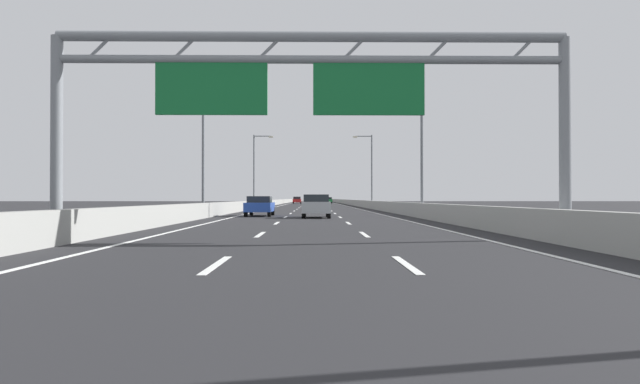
% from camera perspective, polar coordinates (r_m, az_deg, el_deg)
% --- Properties ---
extents(ground_plane, '(260.00, 260.00, 0.00)m').
position_cam_1_polar(ground_plane, '(98.45, -0.69, -1.33)').
color(ground_plane, '#262628').
extents(lane_dash_left_1, '(0.16, 3.00, 0.01)m').
position_cam_1_polar(lane_dash_left_1, '(11.17, -10.20, -7.08)').
color(lane_dash_left_1, white).
rests_on(lane_dash_left_1, ground_plane).
extents(lane_dash_left_2, '(0.16, 3.00, 0.01)m').
position_cam_1_polar(lane_dash_left_2, '(20.07, -5.93, -4.20)').
color(lane_dash_left_2, white).
rests_on(lane_dash_left_2, ground_plane).
extents(lane_dash_left_3, '(0.16, 3.00, 0.01)m').
position_cam_1_polar(lane_dash_left_3, '(29.03, -4.30, -3.08)').
color(lane_dash_left_3, white).
rests_on(lane_dash_left_3, ground_plane).
extents(lane_dash_left_4, '(0.16, 3.00, 0.01)m').
position_cam_1_polar(lane_dash_left_4, '(38.01, -3.44, -2.49)').
color(lane_dash_left_4, white).
rests_on(lane_dash_left_4, ground_plane).
extents(lane_dash_left_5, '(0.16, 3.00, 0.01)m').
position_cam_1_polar(lane_dash_left_5, '(47.00, -2.91, -2.13)').
color(lane_dash_left_5, white).
rests_on(lane_dash_left_5, ground_plane).
extents(lane_dash_left_6, '(0.16, 3.00, 0.01)m').
position_cam_1_polar(lane_dash_left_6, '(55.99, -2.55, -1.88)').
color(lane_dash_left_6, white).
rests_on(lane_dash_left_6, ground_plane).
extents(lane_dash_left_7, '(0.16, 3.00, 0.01)m').
position_cam_1_polar(lane_dash_left_7, '(64.98, -2.29, -1.70)').
color(lane_dash_left_7, white).
rests_on(lane_dash_left_7, ground_plane).
extents(lane_dash_left_8, '(0.16, 3.00, 0.01)m').
position_cam_1_polar(lane_dash_left_8, '(73.98, -2.09, -1.57)').
color(lane_dash_left_8, white).
rests_on(lane_dash_left_8, ground_plane).
extents(lane_dash_left_9, '(0.16, 3.00, 0.01)m').
position_cam_1_polar(lane_dash_left_9, '(82.97, -1.94, -1.46)').
color(lane_dash_left_9, white).
rests_on(lane_dash_left_9, ground_plane).
extents(lane_dash_left_10, '(0.16, 3.00, 0.01)m').
position_cam_1_polar(lane_dash_left_10, '(91.97, -1.82, -1.38)').
color(lane_dash_left_10, white).
rests_on(lane_dash_left_10, ground_plane).
extents(lane_dash_left_11, '(0.16, 3.00, 0.01)m').
position_cam_1_polar(lane_dash_left_11, '(100.97, -1.71, -1.31)').
color(lane_dash_left_11, white).
rests_on(lane_dash_left_11, ground_plane).
extents(lane_dash_left_12, '(0.16, 3.00, 0.01)m').
position_cam_1_polar(lane_dash_left_12, '(109.96, -1.63, -1.25)').
color(lane_dash_left_12, white).
rests_on(lane_dash_left_12, ground_plane).
extents(lane_dash_left_13, '(0.16, 3.00, 0.01)m').
position_cam_1_polar(lane_dash_left_13, '(118.96, -1.56, -1.20)').
color(lane_dash_left_13, white).
rests_on(lane_dash_left_13, ground_plane).
extents(lane_dash_left_14, '(0.16, 3.00, 0.01)m').
position_cam_1_polar(lane_dash_left_14, '(127.96, -1.49, -1.16)').
color(lane_dash_left_14, white).
rests_on(lane_dash_left_14, ground_plane).
extents(lane_dash_left_15, '(0.16, 3.00, 0.01)m').
position_cam_1_polar(lane_dash_left_15, '(136.96, -1.44, -1.12)').
color(lane_dash_left_15, white).
rests_on(lane_dash_left_15, ground_plane).
extents(lane_dash_left_16, '(0.16, 3.00, 0.01)m').
position_cam_1_polar(lane_dash_left_16, '(145.96, -1.39, -1.09)').
color(lane_dash_left_16, white).
rests_on(lane_dash_left_16, ground_plane).
extents(lane_dash_left_17, '(0.16, 3.00, 0.01)m').
position_cam_1_polar(lane_dash_left_17, '(154.96, -1.35, -1.06)').
color(lane_dash_left_17, white).
rests_on(lane_dash_left_17, ground_plane).
extents(lane_dash_right_1, '(0.16, 3.00, 0.01)m').
position_cam_1_polar(lane_dash_right_1, '(11.16, 8.51, -7.09)').
color(lane_dash_right_1, white).
rests_on(lane_dash_right_1, ground_plane).
extents(lane_dash_right_2, '(0.16, 3.00, 0.01)m').
position_cam_1_polar(lane_dash_right_2, '(20.06, 4.39, -4.20)').
color(lane_dash_right_2, white).
rests_on(lane_dash_right_2, ground_plane).
extents(lane_dash_right_3, '(0.16, 3.00, 0.01)m').
position_cam_1_polar(lane_dash_right_3, '(29.02, 2.82, -3.08)').
color(lane_dash_right_3, white).
rests_on(lane_dash_right_3, ground_plane).
extents(lane_dash_right_4, '(0.16, 3.00, 0.01)m').
position_cam_1_polar(lane_dash_right_4, '(38.00, 1.99, -2.49)').
color(lane_dash_right_4, white).
rests_on(lane_dash_right_4, ground_plane).
extents(lane_dash_right_5, '(0.16, 3.00, 0.01)m').
position_cam_1_polar(lane_dash_right_5, '(46.99, 1.48, -2.13)').
color(lane_dash_right_5, white).
rests_on(lane_dash_right_5, ground_plane).
extents(lane_dash_right_6, '(0.16, 3.00, 0.01)m').
position_cam_1_polar(lane_dash_right_6, '(55.98, 1.14, -1.88)').
color(lane_dash_right_6, white).
rests_on(lane_dash_right_6, ground_plane).
extents(lane_dash_right_7, '(0.16, 3.00, 0.01)m').
position_cam_1_polar(lane_dash_right_7, '(64.98, 0.89, -1.70)').
color(lane_dash_right_7, white).
rests_on(lane_dash_right_7, ground_plane).
extents(lane_dash_right_8, '(0.16, 3.00, 0.01)m').
position_cam_1_polar(lane_dash_right_8, '(73.97, 0.70, -1.57)').
color(lane_dash_right_8, white).
rests_on(lane_dash_right_8, ground_plane).
extents(lane_dash_right_9, '(0.16, 3.00, 0.01)m').
position_cam_1_polar(lane_dash_right_9, '(82.97, 0.55, -1.46)').
color(lane_dash_right_9, white).
rests_on(lane_dash_right_9, ground_plane).
extents(lane_dash_right_10, '(0.16, 3.00, 0.01)m').
position_cam_1_polar(lane_dash_right_10, '(91.97, 0.43, -1.38)').
color(lane_dash_right_10, white).
rests_on(lane_dash_right_10, ground_plane).
extents(lane_dash_right_11, '(0.16, 3.00, 0.01)m').
position_cam_1_polar(lane_dash_right_11, '(100.97, 0.33, -1.31)').
color(lane_dash_right_11, white).
rests_on(lane_dash_right_11, ground_plane).
extents(lane_dash_right_12, '(0.16, 3.00, 0.01)m').
position_cam_1_polar(lane_dash_right_12, '(109.96, 0.25, -1.25)').
color(lane_dash_right_12, white).
rests_on(lane_dash_right_12, ground_plane).
extents(lane_dash_right_13, '(0.16, 3.00, 0.01)m').
position_cam_1_polar(lane_dash_right_13, '(118.96, 0.18, -1.20)').
color(lane_dash_right_13, white).
rests_on(lane_dash_right_13, ground_plane).
extents(lane_dash_right_14, '(0.16, 3.00, 0.01)m').
position_cam_1_polar(lane_dash_right_14, '(127.96, 0.12, -1.16)').
color(lane_dash_right_14, white).
rests_on(lane_dash_right_14, ground_plane).
extents(lane_dash_right_15, '(0.16, 3.00, 0.01)m').
position_cam_1_polar(lane_dash_right_15, '(136.96, 0.07, -1.12)').
color(lane_dash_right_15, white).
rests_on(lane_dash_right_15, ground_plane).
extents(lane_dash_right_16, '(0.16, 3.00, 0.01)m').
position_cam_1_polar(lane_dash_right_16, '(145.96, 0.02, -1.09)').
color(lane_dash_right_16, white).
rests_on(lane_dash_right_16, ground_plane).
extents(lane_dash_right_17, '(0.16, 3.00, 0.01)m').
position_cam_1_polar(lane_dash_right_17, '(154.96, -0.02, -1.06)').
color(lane_dash_right_17, white).
rests_on(lane_dash_right_17, ground_plane).
extents(edge_line_left, '(0.16, 176.00, 0.01)m').
position_cam_1_polar(edge_line_left, '(86.61, -4.17, -1.42)').
color(edge_line_left, white).
rests_on(edge_line_left, ground_plane).
extents(edge_line_right, '(0.16, 176.00, 0.01)m').
position_cam_1_polar(edge_line_right, '(86.61, 2.78, -1.43)').
color(edge_line_right, white).
rests_on(edge_line_right, ground_plane).
extents(barrier_left, '(0.45, 220.00, 0.95)m').
position_cam_1_polar(barrier_left, '(108.67, -4.33, -1.01)').
color(barrier_left, '#9E9E99').
rests_on(barrier_left, ground_plane).
extents(barrier_right, '(0.45, 220.00, 0.95)m').
position_cam_1_polar(barrier_right, '(108.66, 2.95, -1.01)').
color(barrier_right, '#9E9E99').
rests_on(barrier_right, ground_plane).
extents(sign_gantry, '(15.88, 0.36, 6.36)m').
position_cam_1_polar(sign_gantry, '(17.94, -1.29, 10.76)').
color(sign_gantry, gray).
rests_on(sign_gantry, ground_plane).
extents(streetlamp_left_mid, '(2.58, 0.28, 9.50)m').
position_cam_1_polar(streetlamp_left_mid, '(41.49, -11.13, 5.13)').
color(streetlamp_left_mid, slate).
rests_on(streetlamp_left_mid, ground_plane).
extents(streetlamp_right_mid, '(2.58, 0.28, 9.50)m').
position_cam_1_polar(streetlamp_right_mid, '(41.48, 9.69, 5.13)').
color(streetlamp_right_mid, slate).
rests_on(streetlamp_right_mid, ground_plane).
extents(streetlamp_left_far, '(2.58, 0.28, 9.50)m').
position_cam_1_polar(streetlamp_left_far, '(75.84, -6.35, 2.53)').
color(streetlamp_left_far, slate).
rests_on(streetlamp_left_far, ground_plane).
extents(streetlamp_right_far, '(2.58, 0.28, 9.50)m').
position_cam_1_polar(streetlamp_right_far, '(75.83, 4.96, 2.53)').
color(streetlamp_right_far, slate).
rests_on(streetlamp_right_far, ground_plane).
extents(blue_car, '(1.80, 4.57, 1.39)m').
position_cam_1_polar(blue_car, '(40.76, -5.96, -1.35)').
color(blue_car, '#2347AD').
rests_on(blue_car, ground_plane).
extents(green_car, '(1.77, 4.45, 1.45)m').
position_cam_1_polar(green_car, '(136.78, 0.83, -0.81)').
color(green_car, '#1E7A38').
rests_on(green_car, ground_plane).
extents(silver_car, '(1.78, 4.30, 1.49)m').
position_cam_1_polar(silver_car, '(37.08, -0.39, -1.36)').
color(silver_car, '#A8ADB2').
rests_on(silver_car, ground_plane).
extents(red_car, '(1.84, 4.31, 1.56)m').
position_cam_1_polar(red_car, '(129.79, -2.28, -0.80)').
color(red_car, red).
rests_on(red_car, ground_plane).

